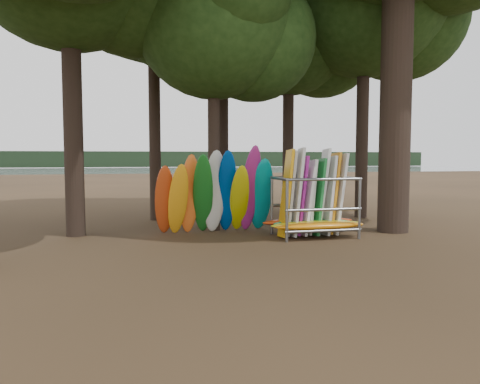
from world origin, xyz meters
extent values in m
plane|color=#47331E|center=(0.00, 0.00, 0.00)|extent=(120.00, 120.00, 0.00)
plane|color=gray|center=(0.00, 60.00, 0.00)|extent=(160.00, 160.00, 0.00)
cube|color=black|center=(0.00, 110.00, 2.00)|extent=(160.00, 4.00, 4.00)
cylinder|color=black|center=(-5.57, 2.46, 5.55)|extent=(0.61, 0.61, 11.10)
cylinder|color=black|center=(-2.82, 5.77, 5.93)|extent=(0.46, 0.46, 11.86)
cylinder|color=black|center=(0.32, 7.87, 6.95)|extent=(0.64, 0.64, 13.91)
cylinder|color=black|center=(3.13, 6.65, 5.00)|extent=(0.49, 0.49, 9.99)
ellipsoid|color=black|center=(3.13, 6.65, 8.49)|extent=(7.35, 7.35, 6.39)
cylinder|color=black|center=(-0.99, 2.62, 4.27)|extent=(0.41, 0.41, 8.53)
ellipsoid|color=black|center=(-0.99, 2.62, 7.25)|extent=(6.28, 6.28, 5.46)
cylinder|color=black|center=(5.68, 4.59, 5.51)|extent=(0.51, 0.51, 11.02)
cylinder|color=black|center=(4.88, 0.83, 7.29)|extent=(1.03, 1.03, 14.57)
ellipsoid|color=#CA4316|center=(-2.76, 1.85, 1.14)|extent=(0.66, 1.37, 2.42)
ellipsoid|color=#FFA918|center=(-2.35, 1.61, 1.17)|extent=(0.76, 1.54, 2.46)
ellipsoid|color=orange|center=(-1.94, 1.91, 1.32)|extent=(0.73, 1.06, 2.72)
ellipsoid|color=#176A1F|center=(-1.53, 1.70, 1.32)|extent=(0.88, 1.82, 2.78)
ellipsoid|color=silver|center=(-1.11, 1.87, 1.39)|extent=(0.79, 1.05, 2.85)
ellipsoid|color=#023D99|center=(-0.70, 1.83, 1.39)|extent=(0.84, 1.56, 2.88)
ellipsoid|color=#D1CE0F|center=(-0.29, 1.77, 1.14)|extent=(0.85, 1.87, 2.44)
ellipsoid|color=#9E2279|center=(0.12, 1.87, 1.47)|extent=(0.78, 1.34, 3.03)
ellipsoid|color=#04949A|center=(0.53, 1.94, 1.25)|extent=(0.88, 1.52, 2.64)
ellipsoid|color=orange|center=(1.88, 0.01, 0.42)|extent=(2.96, 0.55, 0.24)
ellipsoid|color=gold|center=(1.88, 0.30, 0.42)|extent=(3.06, 0.55, 0.24)
ellipsoid|color=#1C7E41|center=(1.88, 0.69, 0.42)|extent=(2.65, 0.55, 0.24)
ellipsoid|color=#BF370E|center=(1.88, 1.01, 0.42)|extent=(3.17, 0.55, 0.24)
cube|color=#EA9F0C|center=(0.96, 0.62, 1.39)|extent=(0.44, 0.79, 2.80)
cube|color=silver|center=(1.15, 0.78, 1.37)|extent=(0.45, 0.78, 2.76)
cube|color=silver|center=(1.33, 0.57, 1.41)|extent=(0.48, 0.77, 2.85)
cube|color=#A01A8A|center=(1.51, 0.81, 1.28)|extent=(0.48, 0.80, 2.59)
cube|color=white|center=(1.69, 0.67, 1.12)|extent=(0.48, 0.77, 2.26)
cube|color=silver|center=(1.88, 0.82, 1.22)|extent=(0.37, 0.76, 2.47)
cube|color=#19712E|center=(2.06, 0.65, 1.25)|extent=(0.45, 0.79, 2.52)
cube|color=white|center=(2.24, 0.80, 1.41)|extent=(0.56, 0.78, 2.83)
cube|color=silver|center=(2.42, 0.59, 1.29)|extent=(0.42, 0.77, 2.60)
cube|color=orange|center=(2.61, 0.78, 1.34)|extent=(0.50, 0.81, 2.71)
cube|color=silver|center=(2.79, 0.67, 1.33)|extent=(0.54, 0.80, 2.68)
camera|label=1|loc=(-3.89, -13.37, 2.54)|focal=35.00mm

